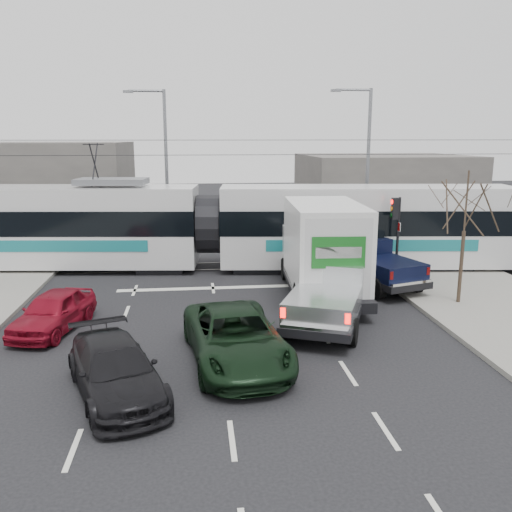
{
  "coord_description": "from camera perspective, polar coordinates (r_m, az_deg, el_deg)",
  "views": [
    {
      "loc": [
        -2.35,
        -16.46,
        6.34
      ],
      "look_at": [
        -0.06,
        4.04,
        1.8
      ],
      "focal_mm": 38.0,
      "sensor_mm": 36.0,
      "label": 1
    }
  ],
  "objects": [
    {
      "name": "street_lamp_far",
      "position": [
        32.53,
        -9.76,
        10.08
      ],
      "size": [
        2.38,
        0.25,
        9.0
      ],
      "color": "slate",
      "rests_on": "ground"
    },
    {
      "name": "catenary",
      "position": [
        26.68,
        -1.31,
        7.12
      ],
      "size": [
        60.0,
        0.2,
        7.0
      ],
      "color": "black",
      "rests_on": "ground"
    },
    {
      "name": "bare_tree",
      "position": [
        21.56,
        21.23,
        4.79
      ],
      "size": [
        2.4,
        2.4,
        5.0
      ],
      "color": "#47382B",
      "rests_on": "ground"
    },
    {
      "name": "red_car",
      "position": [
        19.3,
        -20.58,
        -5.49
      ],
      "size": [
        2.51,
        4.22,
        1.34
      ],
      "primitive_type": "imported",
      "rotation": [
        0.0,
        0.0,
        -0.25
      ],
      "color": "maroon",
      "rests_on": "ground"
    },
    {
      "name": "navy_pickup",
      "position": [
        24.13,
        11.5,
        -0.25
      ],
      "size": [
        3.62,
        5.91,
        2.34
      ],
      "rotation": [
        0.0,
        0.0,
        0.31
      ],
      "color": "black",
      "rests_on": "ground"
    },
    {
      "name": "ground",
      "position": [
        17.79,
        1.65,
        -8.47
      ],
      "size": [
        120.0,
        120.0,
        0.0
      ],
      "primitive_type": "plane",
      "color": "black",
      "rests_on": "ground"
    },
    {
      "name": "traffic_signal",
      "position": [
        24.86,
        14.51,
        3.69
      ],
      "size": [
        0.44,
        0.44,
        3.6
      ],
      "color": "black",
      "rests_on": "ground"
    },
    {
      "name": "green_car",
      "position": [
        15.6,
        -2.14,
        -8.56
      ],
      "size": [
        3.16,
        5.73,
        1.52
      ],
      "primitive_type": "imported",
      "rotation": [
        0.0,
        0.0,
        0.12
      ],
      "color": "black",
      "rests_on": "ground"
    },
    {
      "name": "tram",
      "position": [
        26.37,
        -5.09,
        3.18
      ],
      "size": [
        29.57,
        5.99,
        6.01
      ],
      "rotation": [
        0.0,
        0.0,
        -0.1
      ],
      "color": "silver",
      "rests_on": "ground"
    },
    {
      "name": "box_truck",
      "position": [
        21.94,
        6.92,
        0.66
      ],
      "size": [
        3.1,
        7.86,
        3.86
      ],
      "rotation": [
        0.0,
        0.0,
        -0.06
      ],
      "color": "black",
      "rests_on": "ground"
    },
    {
      "name": "rails",
      "position": [
        27.31,
        -1.27,
        -0.99
      ],
      "size": [
        60.0,
        1.6,
        0.03
      ],
      "primitive_type": "cube",
      "color": "#33302D",
      "rests_on": "ground"
    },
    {
      "name": "building_left",
      "position": [
        40.32,
        -23.32,
        6.66
      ],
      "size": [
        14.0,
        10.0,
        6.0
      ],
      "primitive_type": "cube",
      "color": "slate",
      "rests_on": "ground"
    },
    {
      "name": "dark_car",
      "position": [
        14.2,
        -14.57,
        -11.54
      ],
      "size": [
        3.35,
        5.0,
        1.35
      ],
      "primitive_type": "imported",
      "rotation": [
        0.0,
        0.0,
        0.35
      ],
      "color": "black",
      "rests_on": "ground"
    },
    {
      "name": "street_lamp_near",
      "position": [
        31.98,
        11.39,
        9.98
      ],
      "size": [
        2.38,
        0.25,
        9.0
      ],
      "color": "slate",
      "rests_on": "ground"
    },
    {
      "name": "silver_pickup",
      "position": [
        19.43,
        8.06,
        -3.15
      ],
      "size": [
        4.55,
        6.8,
        2.35
      ],
      "rotation": [
        0.0,
        0.0,
        -0.4
      ],
      "color": "black",
      "rests_on": "ground"
    },
    {
      "name": "building_right",
      "position": [
        43.1,
        13.19,
        6.98
      ],
      "size": [
        12.0,
        10.0,
        5.0
      ],
      "primitive_type": "cube",
      "color": "slate",
      "rests_on": "ground"
    }
  ]
}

